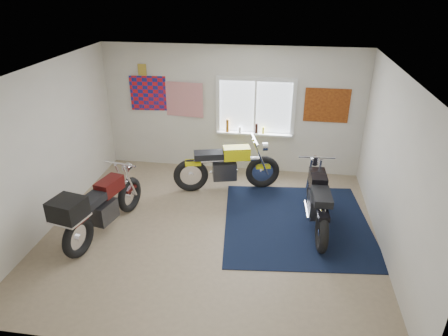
# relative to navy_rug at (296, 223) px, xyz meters

# --- Properties ---
(ground) EXTENTS (5.50, 5.50, 0.00)m
(ground) POSITION_rel_navy_rug_xyz_m (-1.44, -0.43, -0.01)
(ground) COLOR #9E896B
(ground) RESTS_ON ground
(room_shell) EXTENTS (5.50, 5.50, 5.50)m
(room_shell) POSITION_rel_navy_rug_xyz_m (-1.44, -0.43, 1.63)
(room_shell) COLOR white
(room_shell) RESTS_ON ground
(navy_rug) EXTENTS (2.75, 2.84, 0.01)m
(navy_rug) POSITION_rel_navy_rug_xyz_m (0.00, 0.00, 0.00)
(navy_rug) COLOR black
(navy_rug) RESTS_ON ground
(window_assembly) EXTENTS (1.66, 0.17, 1.26)m
(window_assembly) POSITION_rel_navy_rug_xyz_m (-0.94, 2.03, 1.36)
(window_assembly) COLOR white
(window_assembly) RESTS_ON room_shell
(oil_bottles) EXTENTS (0.83, 0.07, 0.28)m
(oil_bottles) POSITION_rel_navy_rug_xyz_m (-1.20, 1.97, 1.01)
(oil_bottles) COLOR brown
(oil_bottles) RESTS_ON window_assembly
(flag_display) EXTENTS (1.60, 0.10, 1.17)m
(flag_display) POSITION_rel_navy_rug_xyz_m (-3.34, 2.05, 2.14)
(flag_display) COLOR red
(flag_display) RESTS_ON room_shell
(triumph_poster) EXTENTS (0.90, 0.03, 0.70)m
(triumph_poster) POSITION_rel_navy_rug_xyz_m (0.51, 2.05, 1.54)
(triumph_poster) COLOR #A54C14
(triumph_poster) RESTS_ON room_shell
(yellow_triumph) EXTENTS (2.11, 0.79, 1.08)m
(yellow_triumph) POSITION_rel_navy_rug_xyz_m (-1.40, 1.06, 0.47)
(yellow_triumph) COLOR black
(yellow_triumph) RESTS_ON ground
(black_chrome_bike) EXTENTS (0.64, 2.09, 1.07)m
(black_chrome_bike) POSITION_rel_navy_rug_xyz_m (0.31, 0.01, 0.46)
(black_chrome_bike) COLOR black
(black_chrome_bike) RESTS_ON navy_rug
(maroon_tourer) EXTENTS (0.86, 2.07, 1.05)m
(maroon_tourer) POSITION_rel_navy_rug_xyz_m (-3.22, -0.86, 0.54)
(maroon_tourer) COLOR black
(maroon_tourer) RESTS_ON ground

